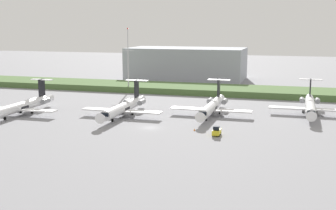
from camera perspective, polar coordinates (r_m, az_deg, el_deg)
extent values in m
plane|color=gray|center=(138.78, 1.62, -0.25)|extent=(500.00, 500.00, 0.00)
cube|color=#4C6B38|center=(169.48, 4.40, 2.02)|extent=(320.00, 20.00, 2.26)
cylinder|color=white|center=(132.63, -18.32, -0.18)|extent=(2.70, 24.00, 2.70)
cone|color=white|center=(144.17, -15.17, 0.78)|extent=(2.30, 4.00, 2.29)
cylinder|color=black|center=(132.66, -18.31, -0.24)|extent=(2.76, 3.60, 2.76)
cube|color=white|center=(135.38, -20.60, -0.38)|extent=(11.00, 3.20, 0.36)
cube|color=white|center=(128.67, -16.39, -0.66)|extent=(11.00, 3.20, 0.36)
cube|color=black|center=(141.08, -15.88, 2.17)|extent=(0.36, 3.20, 5.20)
cube|color=white|center=(141.03, -15.86, 3.15)|extent=(6.80, 1.80, 0.24)
cylinder|color=gray|center=(141.35, -16.96, 0.59)|extent=(1.50, 3.40, 1.50)
cylinder|color=gray|center=(138.94, -15.41, 0.51)|extent=(1.50, 3.40, 1.50)
cylinder|color=gray|center=(126.97, -20.18, -1.40)|extent=(0.20, 0.20, 0.65)
cylinder|color=black|center=(127.08, -20.16, -1.64)|extent=(0.30, 0.90, 0.90)
cylinder|color=black|center=(135.99, -18.36, -0.79)|extent=(0.35, 0.90, 0.90)
cylinder|color=black|center=(133.88, -17.02, -0.89)|extent=(0.35, 0.90, 0.90)
cylinder|color=white|center=(124.42, -5.80, -0.37)|extent=(2.70, 24.00, 2.70)
cone|color=white|center=(112.28, -8.39, -1.58)|extent=(2.70, 3.00, 2.70)
cone|color=white|center=(137.28, -3.59, 0.66)|extent=(2.30, 4.00, 2.29)
cube|color=black|center=(113.88, -8.00, -1.16)|extent=(2.02, 1.80, 0.90)
cylinder|color=black|center=(124.45, -5.79, -0.44)|extent=(2.76, 3.60, 2.76)
cube|color=white|center=(125.96, -8.45, -0.58)|extent=(11.00, 3.20, 0.36)
cube|color=white|center=(121.53, -3.39, -0.88)|extent=(11.00, 3.20, 0.36)
cube|color=black|center=(133.89, -4.05, 2.12)|extent=(0.36, 3.20, 5.20)
cube|color=white|center=(133.86, -4.02, 3.16)|extent=(6.80, 1.80, 0.24)
cylinder|color=gray|center=(133.61, -5.21, 0.46)|extent=(1.50, 3.40, 1.50)
cylinder|color=gray|center=(132.04, -3.39, 0.37)|extent=(1.50, 3.40, 1.50)
cylinder|color=gray|center=(117.98, -7.14, -1.70)|extent=(0.20, 0.20, 0.65)
cylinder|color=black|center=(118.09, -7.14, -1.96)|extent=(0.30, 0.90, 0.90)
cylinder|color=black|center=(127.69, -6.16, -1.02)|extent=(0.35, 0.90, 0.90)
cylinder|color=black|center=(126.30, -4.57, -1.11)|extent=(0.35, 0.90, 0.90)
cylinder|color=white|center=(125.79, 5.61, -0.25)|extent=(2.70, 24.00, 2.70)
cone|color=white|center=(112.80, 4.31, -1.44)|extent=(2.70, 3.00, 2.70)
cone|color=white|center=(139.37, 6.69, 0.75)|extent=(2.30, 4.00, 2.29)
cube|color=black|center=(114.53, 4.51, -1.03)|extent=(2.02, 1.80, 0.90)
cylinder|color=black|center=(125.82, 5.61, -0.32)|extent=(2.76, 3.60, 2.76)
cube|color=white|center=(126.16, 2.88, -0.46)|extent=(11.00, 3.20, 0.36)
cube|color=white|center=(123.99, 8.19, -0.74)|extent=(11.00, 3.20, 0.36)
cube|color=black|center=(135.85, 6.51, 2.20)|extent=(0.36, 3.20, 5.20)
cube|color=white|center=(135.84, 6.56, 3.22)|extent=(6.80, 1.80, 0.24)
cylinder|color=gray|center=(135.07, 5.41, 0.56)|extent=(1.50, 3.40, 1.50)
cylinder|color=gray|center=(134.31, 7.29, 0.47)|extent=(1.50, 3.40, 1.50)
cylinder|color=gray|center=(118.90, 4.92, -1.56)|extent=(0.20, 0.20, 0.65)
cylinder|color=black|center=(119.02, 4.91, -1.82)|extent=(0.30, 0.90, 0.90)
cylinder|color=black|center=(128.84, 4.96, -0.89)|extent=(0.35, 0.90, 0.90)
cylinder|color=black|center=(128.16, 6.63, -0.98)|extent=(0.35, 0.90, 0.90)
cylinder|color=white|center=(132.54, 17.77, -0.16)|extent=(2.70, 24.00, 2.70)
cone|color=white|center=(119.27, 17.89, -1.27)|extent=(2.70, 3.00, 2.70)
cone|color=white|center=(146.35, 17.66, 0.79)|extent=(2.30, 4.00, 2.29)
cube|color=black|center=(121.05, 17.88, -0.88)|extent=(2.03, 1.80, 0.90)
cylinder|color=black|center=(132.57, 17.76, -0.22)|extent=(2.76, 3.60, 2.76)
cube|color=white|center=(131.63, 15.19, -0.36)|extent=(11.00, 3.20, 0.36)
cube|color=white|center=(131.96, 20.32, -0.62)|extent=(11.00, 3.20, 0.36)
cube|color=black|center=(142.81, 17.77, 2.16)|extent=(0.36, 3.20, 5.20)
cube|color=white|center=(142.82, 17.82, 3.13)|extent=(6.80, 1.80, 0.24)
cylinder|color=gray|center=(141.54, 16.79, 0.61)|extent=(1.50, 3.40, 1.50)
cylinder|color=gray|center=(141.65, 18.61, 0.52)|extent=(1.50, 3.40, 1.50)
cylinder|color=gray|center=(125.49, 17.79, -1.39)|extent=(0.20, 0.20, 0.65)
cylinder|color=black|center=(125.60, 17.78, -1.64)|extent=(0.30, 0.90, 0.90)
cylinder|color=black|center=(135.22, 16.90, -0.77)|extent=(0.35, 0.90, 0.90)
cylinder|color=black|center=(135.32, 18.50, -0.85)|extent=(0.35, 0.90, 0.90)
cylinder|color=#B2B2B7|center=(169.00, -5.11, 4.23)|extent=(0.50, 0.50, 15.38)
cylinder|color=#B2B2B7|center=(168.19, -5.18, 8.24)|extent=(0.28, 0.28, 8.28)
cube|color=#B2B2B7|center=(168.36, -5.15, 6.97)|extent=(4.40, 0.20, 0.20)
sphere|color=red|center=(168.10, -5.20, 9.73)|extent=(0.50, 0.50, 0.50)
cube|color=#9EA3AD|center=(210.48, 2.36, 5.33)|extent=(54.10, 25.80, 14.66)
cube|color=yellow|center=(103.46, 6.25, -3.45)|extent=(1.70, 3.20, 1.10)
cube|color=black|center=(102.70, 6.21, -2.98)|extent=(1.36, 1.10, 0.90)
cylinder|color=black|center=(102.81, 5.74, -3.84)|extent=(0.22, 0.60, 0.60)
cylinder|color=black|center=(102.55, 6.56, -3.89)|extent=(0.22, 0.60, 0.60)
cylinder|color=black|center=(104.64, 5.93, -3.60)|extent=(0.22, 0.60, 0.60)
cylinder|color=black|center=(104.39, 6.75, -3.65)|extent=(0.22, 0.60, 0.60)
cone|color=orange|center=(107.76, 3.40, -3.17)|extent=(0.44, 0.44, 0.55)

